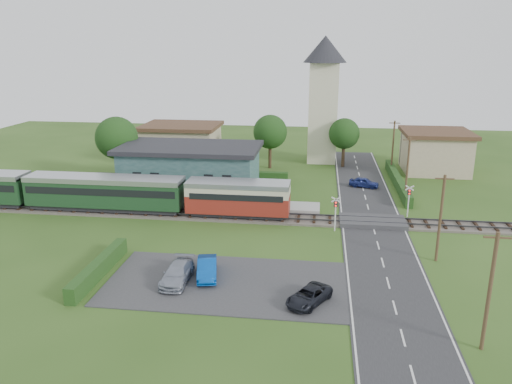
# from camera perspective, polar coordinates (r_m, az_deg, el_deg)

# --- Properties ---
(ground) EXTENTS (120.00, 120.00, 0.00)m
(ground) POSITION_cam_1_polar(r_m,az_deg,el_deg) (46.94, 1.10, -3.93)
(ground) COLOR #2D4C19
(railway_track) EXTENTS (76.00, 3.20, 0.49)m
(railway_track) POSITION_cam_1_polar(r_m,az_deg,el_deg) (48.77, 1.37, -2.99)
(railway_track) COLOR #4C443D
(railway_track) RESTS_ON ground
(road) EXTENTS (6.00, 70.00, 0.05)m
(road) POSITION_cam_1_polar(r_m,az_deg,el_deg) (46.96, 13.35, -4.35)
(road) COLOR #28282B
(road) RESTS_ON ground
(car_park) EXTENTS (17.00, 9.00, 0.08)m
(car_park) POSITION_cam_1_polar(r_m,az_deg,el_deg) (36.24, -3.46, -10.33)
(car_park) COLOR #333335
(car_park) RESTS_ON ground
(crossing_deck) EXTENTS (6.20, 3.40, 0.45)m
(crossing_deck) POSITION_cam_1_polar(r_m,az_deg,el_deg) (48.76, 13.15, -3.30)
(crossing_deck) COLOR #333335
(crossing_deck) RESTS_ON ground
(platform) EXTENTS (30.00, 3.00, 0.45)m
(platform) POSITION_cam_1_polar(r_m,az_deg,el_deg) (53.62, -8.94, -1.25)
(platform) COLOR gray
(platform) RESTS_ON ground
(equipment_hut) EXTENTS (2.30, 2.30, 2.55)m
(equipment_hut) POSITION_cam_1_polar(r_m,az_deg,el_deg) (55.94, -16.90, 0.61)
(equipment_hut) COLOR beige
(equipment_hut) RESTS_ON platform
(station_building) EXTENTS (16.00, 9.00, 5.30)m
(station_building) POSITION_cam_1_polar(r_m,az_deg,el_deg) (58.32, -7.47, 2.78)
(station_building) COLOR #264948
(station_building) RESTS_ON ground
(train) EXTENTS (43.20, 2.90, 3.40)m
(train) POSITION_cam_1_polar(r_m,az_deg,el_deg) (53.80, -19.97, 0.18)
(train) COLOR #232328
(train) RESTS_ON ground
(church_tower) EXTENTS (6.00, 6.00, 17.60)m
(church_tower) POSITION_cam_1_polar(r_m,az_deg,el_deg) (71.99, 7.75, 11.45)
(church_tower) COLOR beige
(church_tower) RESTS_ON ground
(house_west) EXTENTS (10.80, 8.80, 5.50)m
(house_west) POSITION_cam_1_polar(r_m,az_deg,el_deg) (72.81, -8.50, 5.56)
(house_west) COLOR tan
(house_west) RESTS_ON ground
(house_east) EXTENTS (8.80, 8.80, 5.50)m
(house_east) POSITION_cam_1_polar(r_m,az_deg,el_deg) (70.71, 19.78, 4.44)
(house_east) COLOR tan
(house_east) RESTS_ON ground
(hedge_carpark) EXTENTS (0.80, 9.00, 1.20)m
(hedge_carpark) POSITION_cam_1_polar(r_m,az_deg,el_deg) (38.81, -17.53, -8.31)
(hedge_carpark) COLOR #193814
(hedge_carpark) RESTS_ON ground
(hedge_roadside) EXTENTS (0.80, 18.00, 1.20)m
(hedge_roadside) POSITION_cam_1_polar(r_m,az_deg,el_deg) (62.48, 15.86, 1.23)
(hedge_roadside) COLOR #193814
(hedge_roadside) RESTS_ON ground
(hedge_station) EXTENTS (22.00, 0.80, 1.30)m
(hedge_station) POSITION_cam_1_polar(r_m,az_deg,el_deg) (63.05, -6.37, 1.95)
(hedge_station) COLOR #193814
(hedge_station) RESTS_ON ground
(tree_a) EXTENTS (5.20, 5.20, 8.00)m
(tree_a) POSITION_cam_1_polar(r_m,az_deg,el_deg) (63.80, -15.63, 5.96)
(tree_a) COLOR #332316
(tree_a) RESTS_ON ground
(tree_b) EXTENTS (4.60, 4.60, 7.34)m
(tree_b) POSITION_cam_1_polar(r_m,az_deg,el_deg) (68.03, 1.63, 6.87)
(tree_b) COLOR #332316
(tree_b) RESTS_ON ground
(tree_c) EXTENTS (4.20, 4.20, 6.78)m
(tree_c) POSITION_cam_1_polar(r_m,az_deg,el_deg) (69.79, 10.05, 6.57)
(tree_c) COLOR #332316
(tree_c) RESTS_ON ground
(utility_pole_a) EXTENTS (1.40, 0.22, 7.00)m
(utility_pole_a) POSITION_cam_1_polar(r_m,az_deg,el_deg) (30.19, 25.15, -10.17)
(utility_pole_a) COLOR #473321
(utility_pole_a) RESTS_ON ground
(utility_pole_b) EXTENTS (1.40, 0.22, 7.00)m
(utility_pole_b) POSITION_cam_1_polar(r_m,az_deg,el_deg) (40.90, 20.33, -2.74)
(utility_pole_b) COLOR #473321
(utility_pole_b) RESTS_ON ground
(utility_pole_c) EXTENTS (1.40, 0.22, 7.00)m
(utility_pole_c) POSITION_cam_1_polar(r_m,az_deg,el_deg) (56.00, 16.92, 2.61)
(utility_pole_c) COLOR #473321
(utility_pole_c) RESTS_ON ground
(utility_pole_d) EXTENTS (1.40, 0.22, 7.00)m
(utility_pole_d) POSITION_cam_1_polar(r_m,az_deg,el_deg) (67.60, 15.37, 5.03)
(utility_pole_d) COLOR #473321
(utility_pole_d) RESTS_ON ground
(crossing_signal_near) EXTENTS (0.84, 0.28, 3.28)m
(crossing_signal_near) POSITION_cam_1_polar(r_m,az_deg,el_deg) (45.62, 9.08, -1.90)
(crossing_signal_near) COLOR silver
(crossing_signal_near) RESTS_ON ground
(crossing_signal_far) EXTENTS (0.84, 0.28, 3.28)m
(crossing_signal_far) POSITION_cam_1_polar(r_m,az_deg,el_deg) (50.94, 17.08, -0.48)
(crossing_signal_far) COLOR silver
(crossing_signal_far) RESTS_ON ground
(streetlamp_west) EXTENTS (0.30, 0.30, 5.15)m
(streetlamp_west) POSITION_cam_1_polar(r_m,az_deg,el_deg) (70.42, -15.12, 5.00)
(streetlamp_west) COLOR #3F3F47
(streetlamp_west) RESTS_ON ground
(streetlamp_east) EXTENTS (0.30, 0.30, 5.15)m
(streetlamp_east) POSITION_cam_1_polar(r_m,az_deg,el_deg) (72.83, 16.25, 5.28)
(streetlamp_east) COLOR #3F3F47
(streetlamp_east) RESTS_ON ground
(car_on_road) EXTENTS (3.70, 2.27, 1.18)m
(car_on_road) POSITION_cam_1_polar(r_m,az_deg,el_deg) (60.70, 12.24, 1.08)
(car_on_road) COLOR navy
(car_on_road) RESTS_ON road
(car_park_blue) EXTENTS (2.15, 4.15, 1.30)m
(car_park_blue) POSITION_cam_1_polar(r_m,az_deg,el_deg) (36.93, -5.62, -8.65)
(car_park_blue) COLOR #0745A5
(car_park_blue) RESTS_ON car_park
(car_park_silver) EXTENTS (1.79, 4.39, 1.27)m
(car_park_silver) POSITION_cam_1_polar(r_m,az_deg,el_deg) (36.46, -8.99, -9.16)
(car_park_silver) COLOR #8E94A3
(car_park_silver) RESTS_ON car_park
(car_park_dark) EXTENTS (3.38, 4.09, 1.04)m
(car_park_dark) POSITION_cam_1_polar(r_m,az_deg,el_deg) (33.48, 6.07, -11.72)
(car_park_dark) COLOR black
(car_park_dark) RESTS_ON car_park
(pedestrian_near) EXTENTS (0.56, 0.37, 1.50)m
(pedestrian_near) POSITION_cam_1_polar(r_m,az_deg,el_deg) (52.21, -2.73, -0.42)
(pedestrian_near) COLOR gray
(pedestrian_near) RESTS_ON platform
(pedestrian_far) EXTENTS (0.91, 1.07, 1.91)m
(pedestrian_far) POSITION_cam_1_polar(r_m,az_deg,el_deg) (54.53, -14.08, 0.05)
(pedestrian_far) COLOR gray
(pedestrian_far) RESTS_ON platform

